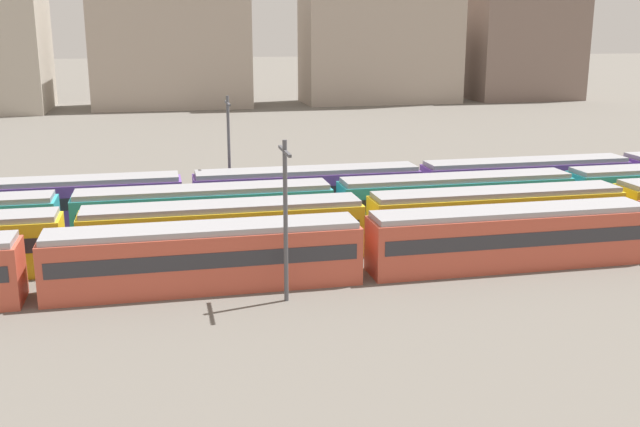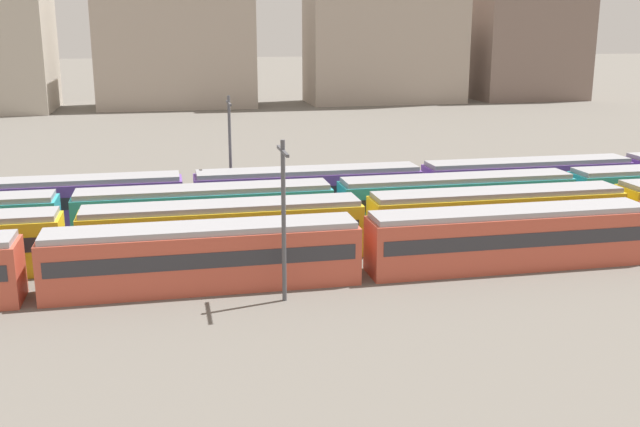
{
  "view_description": "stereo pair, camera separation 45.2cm",
  "coord_description": "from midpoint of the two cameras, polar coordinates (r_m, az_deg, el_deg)",
  "views": [
    {
      "loc": [
        9.32,
        -41.03,
        14.83
      ],
      "look_at": [
        20.08,
        7.8,
        2.04
      ],
      "focal_mm": 41.71,
      "sensor_mm": 36.0,
      "label": 1
    },
    {
      "loc": [
        9.76,
        -41.12,
        14.83
      ],
      "look_at": [
        20.08,
        7.8,
        2.04
      ],
      "focal_mm": 41.71,
      "sensor_mm": 36.0,
      "label": 2
    }
  ],
  "objects": [
    {
      "name": "train_track_2",
      "position": [
        61.53,
        18.31,
        1.49
      ],
      "size": [
        112.5,
        3.06,
        3.75
      ],
      "color": "teal",
      "rests_on": "ground_plane"
    },
    {
      "name": "train_track_0",
      "position": [
        47.89,
        14.06,
        -1.75
      ],
      "size": [
        93.6,
        3.06,
        3.75
      ],
      "color": "#BC4C38",
      "rests_on": "ground_plane"
    },
    {
      "name": "catenary_pole_1",
      "position": [
        60.64,
        -7.22,
        5.09
      ],
      "size": [
        0.24,
        3.2,
        9.3
      ],
      "color": "#4C4C51",
      "rests_on": "ground_plane"
    },
    {
      "name": "catenary_pole_2",
      "position": [
        39.86,
        -2.99,
        0.06
      ],
      "size": [
        0.24,
        3.2,
        8.94
      ],
      "color": "#4C4C51",
      "rests_on": "ground_plane"
    },
    {
      "name": "distant_building_2",
      "position": [
        140.46,
        -11.48,
        12.03
      ],
      "size": [
        28.04,
        14.39,
        19.67
      ],
      "primitive_type": "cube",
      "color": "#A89989",
      "rests_on": "ground_plane"
    },
    {
      "name": "train_track_1",
      "position": [
        49.8,
        3.26,
        -0.72
      ],
      "size": [
        74.7,
        3.06,
        3.75
      ],
      "color": "yellow",
      "rests_on": "ground_plane"
    },
    {
      "name": "distant_building_4",
      "position": [
        158.02,
        15.27,
        12.49
      ],
      "size": [
        21.73,
        13.44,
        22.13
      ],
      "primitive_type": "cube",
      "color": "#7A665B",
      "rests_on": "ground_plane"
    },
    {
      "name": "ground_plane",
      "position": [
        51.96,
        -22.48,
        -3.36
      ],
      "size": [
        600.0,
        600.0,
        0.0
      ],
      "primitive_type": "plane",
      "color": "#666059"
    },
    {
      "name": "train_track_3",
      "position": [
        70.35,
        22.15,
        2.69
      ],
      "size": [
        112.5,
        3.06,
        3.75
      ],
      "color": "#6B429E",
      "rests_on": "ground_plane"
    }
  ]
}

